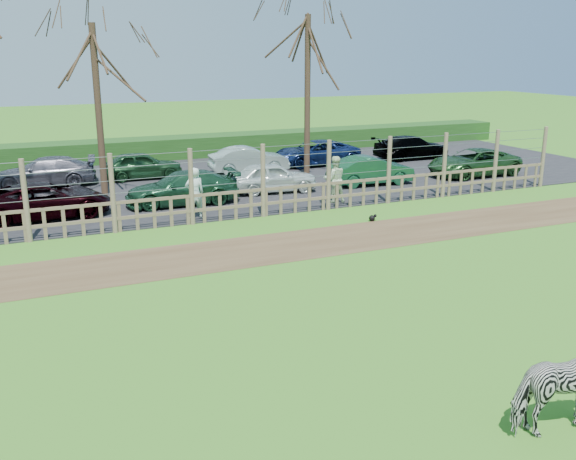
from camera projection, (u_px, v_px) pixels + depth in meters
name	position (u px, v px, depth m)	size (l,w,h in m)	color
ground	(292.00, 311.00, 14.04)	(120.00, 120.00, 0.00)	#64A93B
dirt_strip	(227.00, 254.00, 18.00)	(34.00, 2.80, 0.01)	brown
asphalt	(151.00, 187.00, 26.81)	(44.00, 13.00, 0.04)	#232326
hedge	(121.00, 151.00, 32.83)	(46.00, 2.00, 1.10)	#1E4716
fence	(192.00, 200.00, 20.87)	(30.16, 0.16, 2.50)	brown
tree_mid	(95.00, 68.00, 23.84)	(4.80, 4.80, 6.83)	#3D2B1E
tree_right	(308.00, 57.00, 27.67)	(4.80, 4.80, 7.35)	#3D2B1E
zebra	(568.00, 389.00, 9.40)	(0.78, 1.71, 1.44)	gray
visitor_a	(195.00, 193.00, 21.48)	(0.63, 0.41, 1.72)	silver
visitor_b	(334.00, 179.00, 23.76)	(0.84, 0.65, 1.72)	beige
crow	(372.00, 218.00, 21.44)	(0.28, 0.21, 0.23)	black
car_2	(45.00, 200.00, 21.61)	(1.99, 4.32, 1.20)	black
car_3	(182.00, 188.00, 23.52)	(1.68, 4.13, 1.20)	#1E4C2F
car_4	(273.00, 177.00, 25.53)	(1.42, 3.52, 1.20)	white
car_5	(371.00, 170.00, 26.98)	(1.27, 3.64, 1.20)	#1B5834
car_6	(474.00, 162.00, 28.90)	(1.99, 4.32, 1.20)	#255124
car_9	(44.00, 172.00, 26.64)	(1.68, 4.13, 1.20)	#56545F
car_10	(141.00, 165.00, 28.19)	(1.42, 3.52, 1.20)	#1D4424
car_11	(249.00, 160.00, 29.62)	(1.27, 3.64, 1.20)	#ADC4B6
car_12	(316.00, 153.00, 31.63)	(1.99, 4.32, 1.20)	#11204D
car_13	(412.00, 147.00, 33.38)	(1.68, 4.13, 1.20)	black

